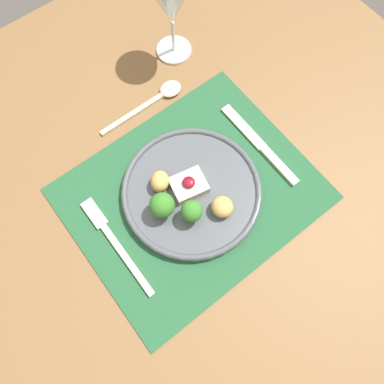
% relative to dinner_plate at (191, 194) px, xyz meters
% --- Properties ---
extents(ground_plane, '(8.00, 8.00, 0.00)m').
position_rel_dinner_plate_xyz_m(ground_plane, '(0.01, 0.00, -0.76)').
color(ground_plane, '#4C4742').
extents(dining_table, '(1.23, 1.18, 0.74)m').
position_rel_dinner_plate_xyz_m(dining_table, '(0.01, 0.00, -0.10)').
color(dining_table, brown).
rests_on(dining_table, ground_plane).
extents(placemat, '(0.45, 0.37, 0.00)m').
position_rel_dinner_plate_xyz_m(placemat, '(0.01, 0.00, -0.02)').
color(placemat, '#235633').
rests_on(placemat, dining_table).
extents(dinner_plate, '(0.27, 0.27, 0.07)m').
position_rel_dinner_plate_xyz_m(dinner_plate, '(0.00, 0.00, 0.00)').
color(dinner_plate, '#4C5156').
rests_on(dinner_plate, placemat).
extents(fork, '(0.02, 0.22, 0.01)m').
position_rel_dinner_plate_xyz_m(fork, '(-0.16, 0.02, -0.01)').
color(fork, beige).
rests_on(fork, placemat).
extents(knife, '(0.02, 0.22, 0.01)m').
position_rel_dinner_plate_xyz_m(knife, '(0.18, -0.01, -0.01)').
color(knife, beige).
rests_on(knife, placemat).
extents(spoon, '(0.20, 0.04, 0.01)m').
position_rel_dinner_plate_xyz_m(spoon, '(0.08, 0.22, -0.01)').
color(spoon, beige).
rests_on(spoon, dining_table).
extents(wine_glass_near, '(0.09, 0.09, 0.18)m').
position_rel_dinner_plate_xyz_m(wine_glass_near, '(0.18, 0.30, 0.11)').
color(wine_glass_near, white).
rests_on(wine_glass_near, dining_table).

